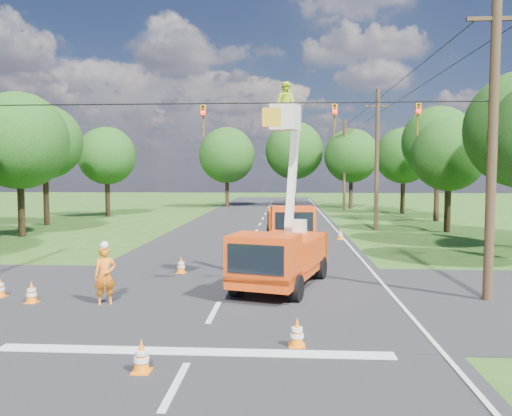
# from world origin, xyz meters

# --- Properties ---
(ground) EXTENTS (140.00, 140.00, 0.00)m
(ground) POSITION_xyz_m (0.00, 20.00, 0.00)
(ground) COLOR #265419
(ground) RESTS_ON ground
(road_main) EXTENTS (12.00, 100.00, 0.06)m
(road_main) POSITION_xyz_m (0.00, 20.00, 0.00)
(road_main) COLOR black
(road_main) RESTS_ON ground
(road_cross) EXTENTS (56.00, 10.00, 0.07)m
(road_cross) POSITION_xyz_m (0.00, 2.00, 0.00)
(road_cross) COLOR black
(road_cross) RESTS_ON ground
(stop_bar) EXTENTS (9.00, 0.45, 0.02)m
(stop_bar) POSITION_xyz_m (0.00, -3.20, 0.00)
(stop_bar) COLOR silver
(stop_bar) RESTS_ON ground
(edge_line) EXTENTS (0.12, 90.00, 0.02)m
(edge_line) POSITION_xyz_m (5.60, 20.00, 0.00)
(edge_line) COLOR silver
(edge_line) RESTS_ON ground
(bucket_truck) EXTENTS (3.60, 6.06, 7.27)m
(bucket_truck) POSITION_xyz_m (1.91, 3.33, 1.53)
(bucket_truck) COLOR red
(bucket_truck) RESTS_ON ground
(second_truck) EXTENTS (2.82, 6.33, 2.31)m
(second_truck) POSITION_xyz_m (2.29, 14.18, 1.20)
(second_truck) COLOR red
(second_truck) RESTS_ON ground
(ground_worker) EXTENTS (0.79, 0.66, 1.84)m
(ground_worker) POSITION_xyz_m (-3.48, 0.76, 0.92)
(ground_worker) COLOR #E14F13
(ground_worker) RESTS_ON ground
(distant_car) EXTENTS (2.79, 4.54, 1.44)m
(distant_car) POSITION_xyz_m (3.14, 26.97, 0.72)
(distant_car) COLOR black
(distant_car) RESTS_ON ground
(traffic_cone_0) EXTENTS (0.38, 0.38, 0.71)m
(traffic_cone_0) POSITION_xyz_m (-0.83, -4.36, 0.36)
(traffic_cone_0) COLOR orange
(traffic_cone_0) RESTS_ON ground
(traffic_cone_1) EXTENTS (0.38, 0.38, 0.71)m
(traffic_cone_1) POSITION_xyz_m (2.35, -2.67, 0.36)
(traffic_cone_1) COLOR orange
(traffic_cone_1) RESTS_ON ground
(traffic_cone_2) EXTENTS (0.38, 0.38, 0.71)m
(traffic_cone_2) POSITION_xyz_m (0.46, 7.84, 0.36)
(traffic_cone_2) COLOR orange
(traffic_cone_2) RESTS_ON ground
(traffic_cone_3) EXTENTS (0.38, 0.38, 0.71)m
(traffic_cone_3) POSITION_xyz_m (2.31, 11.22, 0.36)
(traffic_cone_3) COLOR orange
(traffic_cone_3) RESTS_ON ground
(traffic_cone_4) EXTENTS (0.38, 0.38, 0.71)m
(traffic_cone_4) POSITION_xyz_m (-5.83, 0.76, 0.36)
(traffic_cone_4) COLOR orange
(traffic_cone_4) RESTS_ON ground
(traffic_cone_5) EXTENTS (0.38, 0.38, 0.71)m
(traffic_cone_5) POSITION_xyz_m (-7.24, 1.41, 0.36)
(traffic_cone_5) COLOR orange
(traffic_cone_5) RESTS_ON ground
(traffic_cone_7) EXTENTS (0.38, 0.38, 0.71)m
(traffic_cone_7) POSITION_xyz_m (5.37, 16.42, 0.36)
(traffic_cone_7) COLOR orange
(traffic_cone_7) RESTS_ON ground
(traffic_cone_8) EXTENTS (0.38, 0.38, 0.71)m
(traffic_cone_8) POSITION_xyz_m (-2.15, 5.63, 0.36)
(traffic_cone_8) COLOR orange
(traffic_cone_8) RESTS_ON ground
(pole_right_near) EXTENTS (1.80, 0.30, 10.00)m
(pole_right_near) POSITION_xyz_m (8.50, 2.00, 5.11)
(pole_right_near) COLOR #4C3823
(pole_right_near) RESTS_ON ground
(pole_right_mid) EXTENTS (1.80, 0.30, 10.00)m
(pole_right_mid) POSITION_xyz_m (8.50, 22.00, 5.11)
(pole_right_mid) COLOR #4C3823
(pole_right_mid) RESTS_ON ground
(pole_right_far) EXTENTS (1.80, 0.30, 10.00)m
(pole_right_far) POSITION_xyz_m (8.50, 42.00, 5.11)
(pole_right_far) COLOR #4C3823
(pole_right_far) RESTS_ON ground
(signal_span) EXTENTS (18.00, 0.29, 1.07)m
(signal_span) POSITION_xyz_m (2.23, 1.99, 5.88)
(signal_span) COLOR black
(signal_span) RESTS_ON ground
(tree_left_d) EXTENTS (6.20, 6.20, 9.24)m
(tree_left_d) POSITION_xyz_m (-15.00, 17.00, 6.12)
(tree_left_d) COLOR #382616
(tree_left_d) RESTS_ON ground
(tree_left_e) EXTENTS (5.80, 5.80, 9.41)m
(tree_left_e) POSITION_xyz_m (-16.80, 24.00, 6.49)
(tree_left_e) COLOR #382616
(tree_left_e) RESTS_ON ground
(tree_left_f) EXTENTS (5.40, 5.40, 8.40)m
(tree_left_f) POSITION_xyz_m (-14.80, 32.00, 5.69)
(tree_left_f) COLOR #382616
(tree_left_f) RESTS_ON ground
(tree_right_c) EXTENTS (5.00, 5.00, 7.83)m
(tree_right_c) POSITION_xyz_m (13.20, 21.00, 5.31)
(tree_right_c) COLOR #382616
(tree_right_c) RESTS_ON ground
(tree_right_d) EXTENTS (6.00, 6.00, 9.70)m
(tree_right_d) POSITION_xyz_m (14.80, 29.00, 6.68)
(tree_right_d) COLOR #382616
(tree_right_d) RESTS_ON ground
(tree_right_e) EXTENTS (5.60, 5.60, 8.63)m
(tree_right_e) POSITION_xyz_m (13.80, 37.00, 5.81)
(tree_right_e) COLOR #382616
(tree_right_e) RESTS_ON ground
(tree_far_a) EXTENTS (6.60, 6.60, 9.50)m
(tree_far_a) POSITION_xyz_m (-5.00, 45.00, 6.19)
(tree_far_a) COLOR #382616
(tree_far_a) RESTS_ON ground
(tree_far_b) EXTENTS (7.00, 7.00, 10.32)m
(tree_far_b) POSITION_xyz_m (3.00, 47.00, 6.81)
(tree_far_b) COLOR #382616
(tree_far_b) RESTS_ON ground
(tree_far_c) EXTENTS (6.20, 6.20, 9.18)m
(tree_far_c) POSITION_xyz_m (9.50, 44.00, 6.06)
(tree_far_c) COLOR #382616
(tree_far_c) RESTS_ON ground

